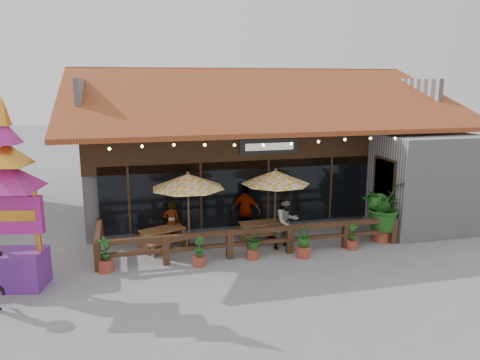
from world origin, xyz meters
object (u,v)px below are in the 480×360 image
object	(u,v)px
picnic_table_left	(163,235)
picnic_table_right	(260,228)
umbrella_left	(188,181)
umbrella_right	(276,177)
thai_sign_tower	(10,182)
tropical_plant	(383,207)

from	to	relation	value
picnic_table_left	picnic_table_right	distance (m)	3.38
umbrella_left	umbrella_right	size ratio (longest dim) A/B	1.07
picnic_table_right	thai_sign_tower	xyz separation A→B (m)	(-7.42, -1.96, 2.47)
umbrella_right	picnic_table_right	world-z (taller)	umbrella_right
umbrella_right	picnic_table_left	world-z (taller)	umbrella_right
umbrella_right	thai_sign_tower	world-z (taller)	thai_sign_tower
umbrella_left	thai_sign_tower	world-z (taller)	thai_sign_tower
umbrella_left	picnic_table_left	xyz separation A→B (m)	(-0.88, 0.09, -1.81)
umbrella_left	tropical_plant	xyz separation A→B (m)	(6.61, -1.01, -1.05)
picnic_table_left	tropical_plant	size ratio (longest dim) A/B	0.83
thai_sign_tower	tropical_plant	distance (m)	11.69
thai_sign_tower	tropical_plant	xyz separation A→B (m)	(11.53, 0.92, -1.70)
tropical_plant	picnic_table_left	bearing A→B (deg)	171.61
umbrella_left	picnic_table_left	distance (m)	2.02
picnic_table_right	picnic_table_left	bearing A→B (deg)	178.87
picnic_table_right	thai_sign_tower	world-z (taller)	thai_sign_tower
umbrella_right	thai_sign_tower	size ratio (longest dim) A/B	0.53
picnic_table_left	picnic_table_right	size ratio (longest dim) A/B	1.23
umbrella_left	thai_sign_tower	size ratio (longest dim) A/B	0.57
umbrella_left	tropical_plant	bearing A→B (deg)	-8.69
umbrella_right	picnic_table_left	size ratio (longest dim) A/B	1.62
umbrella_right	picnic_table_right	bearing A→B (deg)	-167.44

